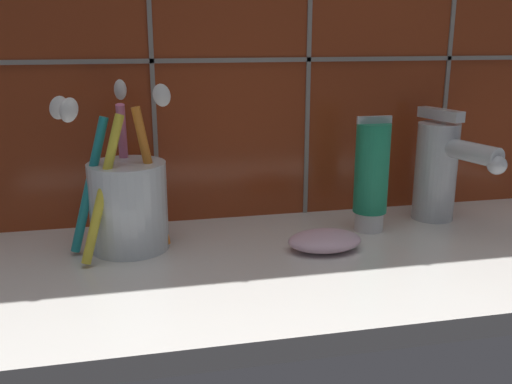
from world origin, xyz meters
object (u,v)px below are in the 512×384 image
toothbrush_cup (127,201)px  toothpaste_tube (371,175)px  sink_faucet (441,167)px  soap_bar (324,241)px

toothbrush_cup → toothpaste_tube: bearing=0.0°
sink_faucet → soap_bar: (-16.18, -6.55, -5.36)cm
soap_bar → sink_faucet: bearing=22.1°
toothbrush_cup → sink_faucet: size_ratio=1.30×
toothpaste_tube → sink_faucet: (9.30, 1.70, 0.06)cm
sink_faucet → soap_bar: size_ratio=1.72×
toothpaste_tube → soap_bar: bearing=-144.8°
toothpaste_tube → toothbrush_cup: bearing=-180.0°
toothbrush_cup → soap_bar: bearing=-14.1°
toothbrush_cup → sink_faucet: 35.56cm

